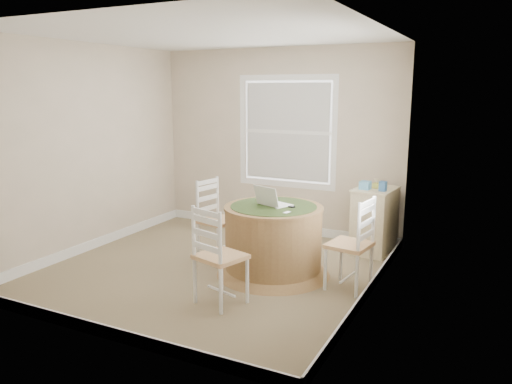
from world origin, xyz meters
The scene contains 14 objects.
room centered at (0.17, 0.16, 1.30)m, with size 3.64×3.64×2.64m.
round_table centered at (0.68, 0.18, 0.42)m, with size 1.27×1.27×0.78m.
chair_left centered at (-0.14, 0.38, 0.47)m, with size 0.42×0.40×0.95m, color white, non-canonical shape.
chair_near centered at (0.55, -0.75, 0.47)m, with size 0.42×0.40×0.95m, color white, non-canonical shape.
chair_right centered at (1.55, 0.15, 0.47)m, with size 0.42×0.40×0.95m, color white, non-canonical shape.
laptop centered at (0.66, 0.22, 0.81)m, with size 0.42×0.40×0.24m.
mouse centered at (0.77, 0.11, 0.79)m, with size 0.06×0.10×0.03m, color white.
phone centered at (0.93, -0.03, 0.78)m, with size 0.04×0.09×0.02m, color #B7BABF.
keys centered at (0.88, 0.21, 0.78)m, with size 0.06×0.05×0.03m, color black.
corner_chest centered at (1.49, 1.45, 0.41)m, with size 0.53×0.66×0.83m.
tissue_box centered at (1.39, 1.32, 0.88)m, with size 0.12×0.12×0.10m, color #5FACDB.
box_yellow centered at (1.54, 1.47, 0.86)m, with size 0.15×0.10×0.06m, color #CEC848.
box_blue centered at (1.62, 1.30, 0.89)m, with size 0.08×0.08×0.12m, color #386BA9.
cup_cream centered at (1.46, 1.63, 0.87)m, with size 0.07×0.07×0.09m, color beige.
Camera 1 is at (2.87, -4.65, 2.04)m, focal length 35.00 mm.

